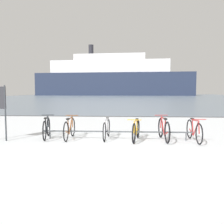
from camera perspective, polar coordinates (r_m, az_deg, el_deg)
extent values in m
cube|color=silver|center=(6.20, -2.81, -11.58)|extent=(80.00, 22.00, 0.08)
cube|color=slate|center=(71.93, 3.50, 3.33)|extent=(80.00, 110.00, 0.08)
cube|color=#47474C|center=(17.01, 1.63, -1.08)|extent=(80.00, 0.50, 0.05)
cylinder|color=#4C5156|center=(8.98, 1.05, -4.37)|extent=(5.28, 0.07, 0.05)
cylinder|color=#4C5156|center=(9.44, -13.56, -4.92)|extent=(0.04, 0.04, 0.28)
cylinder|color=#4C5156|center=(9.18, 16.09, -5.24)|extent=(0.04, 0.04, 0.28)
torus|color=black|center=(9.98, -13.92, -3.22)|extent=(0.16, 0.69, 0.69)
torus|color=black|center=(9.04, -14.75, -4.04)|extent=(0.16, 0.69, 0.69)
cylinder|color=#1E2328|center=(9.66, -14.19, -2.73)|extent=(0.12, 0.50, 0.58)
cylinder|color=#1E2328|center=(9.36, -14.45, -3.13)|extent=(0.07, 0.18, 0.52)
cylinder|color=#1E2328|center=(9.56, -14.28, -1.27)|extent=(0.14, 0.62, 0.08)
cylinder|color=#1E2328|center=(9.25, -14.55, -4.33)|extent=(0.11, 0.42, 0.19)
cylinder|color=#1E2328|center=(9.92, -13.97, -2.08)|extent=(0.05, 0.11, 0.41)
cube|color=black|center=(9.25, -14.56, -1.37)|extent=(0.11, 0.21, 0.05)
cylinder|color=#1E2328|center=(9.86, -14.03, -0.65)|extent=(0.46, 0.10, 0.02)
torus|color=black|center=(9.75, -8.70, -3.34)|extent=(0.04, 0.68, 0.68)
torus|color=black|center=(8.73, -10.18, -4.30)|extent=(0.04, 0.68, 0.68)
cylinder|color=brown|center=(9.40, -9.16, -2.88)|extent=(0.04, 0.55, 0.58)
cylinder|color=brown|center=(9.07, -9.63, -3.32)|extent=(0.04, 0.19, 0.52)
cylinder|color=brown|center=(9.29, -9.28, -1.39)|extent=(0.04, 0.69, 0.08)
cylinder|color=brown|center=(8.96, -9.83, -4.57)|extent=(0.04, 0.46, 0.19)
cylinder|color=brown|center=(9.68, -8.76, -2.19)|extent=(0.04, 0.11, 0.41)
cube|color=black|center=(8.96, -9.77, -1.52)|extent=(0.08, 0.20, 0.05)
cylinder|color=brown|center=(9.62, -8.83, -0.73)|extent=(0.46, 0.03, 0.02)
torus|color=black|center=(8.61, -1.70, -4.46)|extent=(0.06, 0.65, 0.65)
torus|color=black|center=(9.66, -0.80, -3.46)|extent=(0.06, 0.65, 0.65)
cylinder|color=silver|center=(8.93, -1.38, -3.36)|extent=(0.06, 0.56, 0.56)
cylinder|color=silver|center=(9.28, -1.09, -3.20)|extent=(0.04, 0.20, 0.50)
cylinder|color=silver|center=(8.98, -1.32, -1.75)|extent=(0.06, 0.70, 0.08)
cylinder|color=silver|center=(9.45, -0.97, -4.09)|extent=(0.05, 0.47, 0.18)
cylinder|color=silver|center=(8.62, -1.66, -3.16)|extent=(0.04, 0.12, 0.39)
cube|color=black|center=(9.32, -1.03, -1.41)|extent=(0.09, 0.20, 0.05)
cylinder|color=silver|center=(8.63, -1.63, -1.53)|extent=(0.46, 0.04, 0.02)
torus|color=black|center=(8.33, 4.88, -4.75)|extent=(0.15, 0.66, 0.66)
torus|color=black|center=(9.37, 5.77, -3.70)|extent=(0.15, 0.66, 0.66)
cylinder|color=gold|center=(8.65, 5.20, -3.62)|extent=(0.12, 0.56, 0.56)
cylinder|color=gold|center=(8.99, 5.49, -3.45)|extent=(0.06, 0.20, 0.50)
cylinder|color=gold|center=(8.70, 5.28, -1.97)|extent=(0.14, 0.69, 0.08)
cylinder|color=gold|center=(9.16, 5.59, -4.36)|extent=(0.11, 0.46, 0.18)
cylinder|color=gold|center=(8.34, 4.93, -3.42)|extent=(0.05, 0.12, 0.39)
cube|color=black|center=(9.04, 5.56, -1.61)|extent=(0.11, 0.21, 0.05)
cylinder|color=gold|center=(8.35, 4.98, -1.74)|extent=(0.46, 0.09, 0.02)
torus|color=black|center=(9.51, 10.73, -3.46)|extent=(0.11, 0.72, 0.72)
torus|color=black|center=(8.49, 12.16, -4.47)|extent=(0.11, 0.72, 0.72)
cylinder|color=#B22D2D|center=(9.16, 11.17, -2.97)|extent=(0.08, 0.56, 0.60)
cylinder|color=#B22D2D|center=(8.83, 11.63, -3.43)|extent=(0.05, 0.20, 0.54)
cylinder|color=#B22D2D|center=(9.06, 11.30, -1.38)|extent=(0.09, 0.69, 0.09)
cylinder|color=#B22D2D|center=(8.72, 11.82, -4.76)|extent=(0.08, 0.46, 0.20)
cylinder|color=#B22D2D|center=(9.45, 10.79, -2.24)|extent=(0.05, 0.12, 0.42)
cube|color=black|center=(8.72, 11.78, -1.52)|extent=(0.10, 0.21, 0.05)
cylinder|color=#B22D2D|center=(9.38, 10.87, -0.70)|extent=(0.46, 0.06, 0.02)
torus|color=black|center=(8.59, 18.78, -4.62)|extent=(0.08, 0.68, 0.68)
torus|color=black|center=(9.61, 16.82, -3.61)|extent=(0.08, 0.68, 0.68)
cylinder|color=#B22D2D|center=(8.90, 18.11, -3.48)|extent=(0.07, 0.56, 0.58)
cylinder|color=#B22D2D|center=(9.24, 17.47, -3.32)|extent=(0.05, 0.20, 0.52)
cylinder|color=#B22D2D|center=(8.95, 18.00, -1.80)|extent=(0.07, 0.70, 0.08)
cylinder|color=#B22D2D|center=(9.40, 17.19, -4.27)|extent=(0.06, 0.47, 0.19)
cylinder|color=#B22D2D|center=(8.60, 18.73, -3.26)|extent=(0.04, 0.12, 0.41)
cube|color=black|center=(9.28, 17.37, -1.46)|extent=(0.09, 0.20, 0.05)
cylinder|color=#B22D2D|center=(8.61, 18.69, -1.56)|extent=(0.46, 0.05, 0.02)
cylinder|color=#33383D|center=(9.38, -22.57, -0.24)|extent=(0.05, 0.05, 1.89)
cube|color=#232D47|center=(95.96, 0.42, 6.16)|extent=(57.90, 13.99, 8.21)
cube|color=white|center=(96.53, -0.43, 9.94)|extent=(43.50, 11.51, 4.52)
cube|color=white|center=(96.90, -0.43, 11.95)|extent=(26.23, 8.84, 2.30)
cylinder|color=#26262D|center=(98.60, -4.68, 13.57)|extent=(1.84, 1.84, 3.70)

